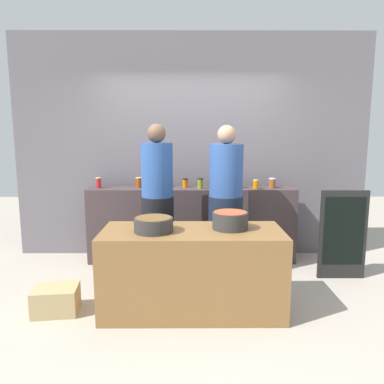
{
  "coord_description": "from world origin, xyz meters",
  "views": [
    {
      "loc": [
        -0.02,
        -3.65,
        1.7
      ],
      "look_at": [
        0.0,
        0.35,
        1.05
      ],
      "focal_mm": 34.57,
      "sensor_mm": 36.0,
      "label": 1
    }
  ],
  "objects_px": {
    "preserve_jar_3": "(185,183)",
    "chalkboard_sign": "(343,234)",
    "preserve_jar_1": "(139,182)",
    "cooking_pot_center": "(230,220)",
    "bread_crate": "(56,300)",
    "preserve_jar_9": "(272,183)",
    "preserve_jar_5": "(214,182)",
    "preserve_jar_2": "(163,182)",
    "preserve_jar_6": "(229,183)",
    "preserve_jar_7": "(238,183)",
    "preserve_jar_0": "(99,183)",
    "cooking_pot_left": "(154,225)",
    "cook_in_cap": "(226,210)",
    "preserve_jar_8": "(256,184)",
    "preserve_jar_4": "(200,183)",
    "cook_with_tongs": "(158,211)"
  },
  "relations": [
    {
      "from": "preserve_jar_3",
      "to": "chalkboard_sign",
      "type": "height_order",
      "value": "preserve_jar_3"
    },
    {
      "from": "preserve_jar_1",
      "to": "cooking_pot_center",
      "type": "bearing_deg",
      "value": -53.24
    },
    {
      "from": "preserve_jar_3",
      "to": "bread_crate",
      "type": "bearing_deg",
      "value": -128.58
    },
    {
      "from": "chalkboard_sign",
      "to": "cooking_pot_center",
      "type": "bearing_deg",
      "value": -152.29
    },
    {
      "from": "preserve_jar_9",
      "to": "preserve_jar_5",
      "type": "bearing_deg",
      "value": 177.46
    },
    {
      "from": "preserve_jar_2",
      "to": "bread_crate",
      "type": "relative_size",
      "value": 0.36
    },
    {
      "from": "preserve_jar_6",
      "to": "preserve_jar_9",
      "type": "xyz_separation_m",
      "value": [
        0.57,
        0.06,
        -0.0
      ]
    },
    {
      "from": "preserve_jar_1",
      "to": "preserve_jar_6",
      "type": "relative_size",
      "value": 0.98
    },
    {
      "from": "preserve_jar_7",
      "to": "preserve_jar_0",
      "type": "bearing_deg",
      "value": 179.55
    },
    {
      "from": "cooking_pot_left",
      "to": "cooking_pot_center",
      "type": "xyz_separation_m",
      "value": [
        0.72,
        0.1,
        0.01
      ]
    },
    {
      "from": "preserve_jar_0",
      "to": "preserve_jar_6",
      "type": "xyz_separation_m",
      "value": [
        1.7,
        -0.07,
        0.0
      ]
    },
    {
      "from": "preserve_jar_2",
      "to": "preserve_jar_3",
      "type": "bearing_deg",
      "value": 0.35
    },
    {
      "from": "preserve_jar_5",
      "to": "preserve_jar_3",
      "type": "bearing_deg",
      "value": 177.31
    },
    {
      "from": "preserve_jar_7",
      "to": "cook_in_cap",
      "type": "distance_m",
      "value": 0.65
    },
    {
      "from": "preserve_jar_6",
      "to": "chalkboard_sign",
      "type": "bearing_deg",
      "value": -24.34
    },
    {
      "from": "preserve_jar_2",
      "to": "preserve_jar_8",
      "type": "distance_m",
      "value": 1.21
    },
    {
      "from": "preserve_jar_8",
      "to": "preserve_jar_9",
      "type": "xyz_separation_m",
      "value": [
        0.23,
        0.07,
        0.01
      ]
    },
    {
      "from": "preserve_jar_0",
      "to": "preserve_jar_9",
      "type": "distance_m",
      "value": 2.27
    },
    {
      "from": "bread_crate",
      "to": "preserve_jar_1",
      "type": "bearing_deg",
      "value": 68.08
    },
    {
      "from": "preserve_jar_4",
      "to": "cook_in_cap",
      "type": "distance_m",
      "value": 0.64
    },
    {
      "from": "preserve_jar_7",
      "to": "chalkboard_sign",
      "type": "relative_size",
      "value": 0.13
    },
    {
      "from": "preserve_jar_8",
      "to": "cooking_pot_center",
      "type": "distance_m",
      "value": 1.39
    },
    {
      "from": "preserve_jar_0",
      "to": "preserve_jar_3",
      "type": "height_order",
      "value": "preserve_jar_0"
    },
    {
      "from": "preserve_jar_6",
      "to": "cooking_pot_left",
      "type": "distance_m",
      "value": 1.65
    },
    {
      "from": "preserve_jar_3",
      "to": "cook_with_tongs",
      "type": "xyz_separation_m",
      "value": [
        -0.31,
        -0.71,
        -0.22
      ]
    },
    {
      "from": "cook_with_tongs",
      "to": "chalkboard_sign",
      "type": "relative_size",
      "value": 1.71
    },
    {
      "from": "cooking_pot_center",
      "to": "cook_in_cap",
      "type": "xyz_separation_m",
      "value": [
        0.03,
        0.79,
        -0.07
      ]
    },
    {
      "from": "preserve_jar_2",
      "to": "chalkboard_sign",
      "type": "distance_m",
      "value": 2.3
    },
    {
      "from": "chalkboard_sign",
      "to": "cooking_pot_left",
      "type": "bearing_deg",
      "value": -158.47
    },
    {
      "from": "preserve_jar_6",
      "to": "cooking_pot_center",
      "type": "relative_size",
      "value": 0.41
    },
    {
      "from": "preserve_jar_2",
      "to": "preserve_jar_7",
      "type": "relative_size",
      "value": 1.09
    },
    {
      "from": "preserve_jar_2",
      "to": "cook_with_tongs",
      "type": "xyz_separation_m",
      "value": [
        -0.02,
        -0.71,
        -0.24
      ]
    },
    {
      "from": "preserve_jar_1",
      "to": "bread_crate",
      "type": "height_order",
      "value": "preserve_jar_1"
    },
    {
      "from": "preserve_jar_2",
      "to": "cooking_pot_left",
      "type": "distance_m",
      "value": 1.53
    },
    {
      "from": "preserve_jar_4",
      "to": "cook_with_tongs",
      "type": "bearing_deg",
      "value": -129.65
    },
    {
      "from": "preserve_jar_3",
      "to": "cooking_pot_center",
      "type": "height_order",
      "value": "preserve_jar_3"
    },
    {
      "from": "cooking_pot_left",
      "to": "cook_in_cap",
      "type": "relative_size",
      "value": 0.2
    },
    {
      "from": "preserve_jar_4",
      "to": "cook_in_cap",
      "type": "height_order",
      "value": "cook_in_cap"
    },
    {
      "from": "preserve_jar_5",
      "to": "chalkboard_sign",
      "type": "xyz_separation_m",
      "value": [
        1.46,
        -0.67,
        -0.52
      ]
    },
    {
      "from": "preserve_jar_6",
      "to": "cooking_pot_center",
      "type": "distance_m",
      "value": 1.32
    },
    {
      "from": "cooking_pot_center",
      "to": "bread_crate",
      "type": "relative_size",
      "value": 0.83
    },
    {
      "from": "preserve_jar_0",
      "to": "cook_with_tongs",
      "type": "relative_size",
      "value": 0.08
    },
    {
      "from": "chalkboard_sign",
      "to": "preserve_jar_5",
      "type": "bearing_deg",
      "value": 155.3
    },
    {
      "from": "preserve_jar_4",
      "to": "preserve_jar_7",
      "type": "relative_size",
      "value": 0.99
    },
    {
      "from": "preserve_jar_4",
      "to": "preserve_jar_5",
      "type": "relative_size",
      "value": 0.9
    },
    {
      "from": "preserve_jar_6",
      "to": "preserve_jar_9",
      "type": "height_order",
      "value": "preserve_jar_6"
    },
    {
      "from": "preserve_jar_2",
      "to": "preserve_jar_4",
      "type": "relative_size",
      "value": 1.1
    },
    {
      "from": "preserve_jar_6",
      "to": "bread_crate",
      "type": "xyz_separation_m",
      "value": [
        -1.78,
        -1.4,
        -0.92
      ]
    },
    {
      "from": "preserve_jar_4",
      "to": "preserve_jar_5",
      "type": "height_order",
      "value": "preserve_jar_5"
    },
    {
      "from": "preserve_jar_0",
      "to": "cooking_pot_center",
      "type": "relative_size",
      "value": 0.41
    }
  ]
}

